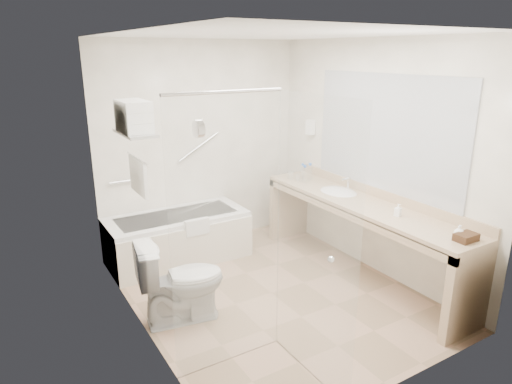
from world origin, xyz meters
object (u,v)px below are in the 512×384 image
bathtub (178,237)px  amenity_basket (466,237)px  toilet (181,281)px  water_bottle_left (302,171)px  vanity_counter (360,220)px

bathtub → amenity_basket: 3.08m
toilet → water_bottle_left: water_bottle_left is taller
vanity_counter → toilet: 2.00m
amenity_basket → vanity_counter: bearing=90.4°
vanity_counter → toilet: (-1.97, 0.18, -0.26)m
toilet → vanity_counter: bearing=-85.7°
bathtub → water_bottle_left: size_ratio=8.51×
bathtub → toilet: size_ratio=2.05×
amenity_basket → water_bottle_left: (0.01, 2.28, 0.05)m
bathtub → toilet: (-0.45, -1.21, 0.11)m
bathtub → water_bottle_left: 1.71m
toilet → bathtub: bearing=-10.9°
bathtub → toilet: 1.29m
vanity_counter → water_bottle_left: water_bottle_left is taller
vanity_counter → toilet: bearing=174.8°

